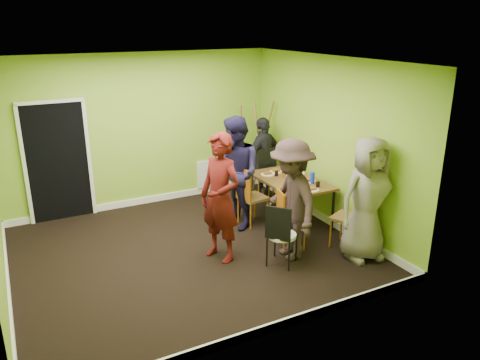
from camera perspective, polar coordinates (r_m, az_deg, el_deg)
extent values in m
plane|color=black|center=(7.20, -6.10, -8.62)|extent=(5.00, 5.00, 0.00)
cube|color=#8FB82F|center=(8.75, -11.88, 5.85)|extent=(5.00, 0.04, 2.80)
cube|color=#8FB82F|center=(4.76, 3.39, -4.80)|extent=(5.00, 0.04, 2.80)
cube|color=#8FB82F|center=(7.88, 10.74, 4.50)|extent=(0.04, 4.50, 2.80)
cube|color=white|center=(6.42, -6.98, 14.18)|extent=(5.00, 4.50, 0.04)
cube|color=black|center=(8.55, -21.34, 2.01)|extent=(1.00, 0.05, 2.04)
cube|color=white|center=(9.40, -3.81, 0.79)|extent=(0.50, 0.04, 0.55)
cylinder|color=black|center=(7.40, 6.49, -4.80)|extent=(0.04, 0.04, 0.71)
cylinder|color=black|center=(7.83, 11.25, -3.68)|extent=(0.04, 0.04, 0.71)
cylinder|color=black|center=(8.49, 1.33, -1.51)|extent=(0.04, 0.04, 0.71)
cylinder|color=black|center=(8.87, 5.76, -0.69)|extent=(0.04, 0.04, 0.71)
cube|color=brown|center=(8.00, 6.18, -0.06)|extent=(0.90, 1.50, 0.04)
cylinder|color=#C26912|center=(8.04, -0.22, -3.61)|extent=(0.03, 0.03, 0.47)
cylinder|color=#C26912|center=(7.77, 1.30, -4.43)|extent=(0.03, 0.03, 0.47)
cylinder|color=#C26912|center=(8.23, 1.81, -3.06)|extent=(0.03, 0.03, 0.47)
cylinder|color=#C26912|center=(7.98, 3.37, -3.84)|extent=(0.03, 0.03, 0.47)
cube|color=brown|center=(7.92, 1.58, -2.15)|extent=(0.47, 0.47, 0.04)
cube|color=#C26912|center=(7.71, 0.42, -0.49)|extent=(0.09, 0.40, 0.52)
cylinder|color=#C26912|center=(7.33, 4.60, -6.19)|extent=(0.02, 0.02, 0.43)
cylinder|color=#C26912|center=(7.05, 5.41, -7.26)|extent=(0.02, 0.02, 0.43)
cylinder|color=#C26912|center=(7.43, 6.97, -5.92)|extent=(0.02, 0.02, 0.43)
cylinder|color=#C26912|center=(7.16, 7.87, -6.96)|extent=(0.02, 0.02, 0.43)
cube|color=brown|center=(7.15, 6.27, -5.03)|extent=(0.46, 0.46, 0.04)
cube|color=#C26912|center=(7.00, 4.95, -3.27)|extent=(0.11, 0.36, 0.47)
cylinder|color=#C26912|center=(9.16, 4.07, -0.86)|extent=(0.03, 0.03, 0.45)
cylinder|color=#C26912|center=(8.98, 2.30, -1.25)|extent=(0.03, 0.03, 0.45)
cylinder|color=#C26912|center=(8.90, 5.33, -1.49)|extent=(0.03, 0.03, 0.45)
cylinder|color=#C26912|center=(8.72, 3.53, -1.90)|extent=(0.03, 0.03, 0.45)
cube|color=brown|center=(8.86, 3.84, 0.00)|extent=(0.43, 0.43, 0.04)
cube|color=#C26912|center=(8.93, 3.18, 1.97)|extent=(0.38, 0.06, 0.50)
cylinder|color=#C26912|center=(7.17, 13.52, -7.05)|extent=(0.03, 0.03, 0.48)
cylinder|color=#C26912|center=(7.47, 14.72, -6.06)|extent=(0.03, 0.03, 0.48)
cylinder|color=#C26912|center=(7.31, 10.96, -6.34)|extent=(0.03, 0.03, 0.48)
cylinder|color=#C26912|center=(7.61, 12.24, -5.41)|extent=(0.03, 0.03, 0.48)
cube|color=brown|center=(7.29, 13.00, -4.51)|extent=(0.56, 0.56, 0.04)
cube|color=#C26912|center=(7.11, 14.62, -2.76)|extent=(0.38, 0.19, 0.53)
cylinder|color=black|center=(6.67, 3.28, -8.80)|extent=(0.03, 0.03, 0.43)
cylinder|color=black|center=(6.57, 5.98, -9.31)|extent=(0.03, 0.03, 0.43)
cylinder|color=black|center=(6.94, 4.27, -7.64)|extent=(0.03, 0.03, 0.43)
cylinder|color=black|center=(6.85, 6.87, -8.12)|extent=(0.03, 0.03, 0.43)
cylinder|color=white|center=(6.66, 5.16, -6.72)|extent=(0.40, 0.40, 0.05)
cube|color=black|center=(6.39, 4.67, -5.35)|extent=(0.25, 0.31, 0.48)
cylinder|color=brown|center=(9.09, 0.15, 3.66)|extent=(0.27, 0.44, 1.87)
cylinder|color=brown|center=(9.31, 2.78, 4.01)|extent=(0.27, 0.44, 1.87)
cylinder|color=brown|center=(8.97, 2.32, 3.44)|extent=(0.04, 0.42, 1.82)
cube|color=brown|center=(9.17, 1.64, 3.43)|extent=(0.50, 0.04, 0.04)
cylinder|color=white|center=(8.20, 3.38, 0.69)|extent=(0.24, 0.24, 0.01)
cylinder|color=white|center=(7.51, 6.41, -1.13)|extent=(0.22, 0.22, 0.01)
cylinder|color=white|center=(8.37, 4.40, 1.03)|extent=(0.23, 0.23, 0.01)
cylinder|color=white|center=(7.53, 8.77, -1.19)|extent=(0.23, 0.23, 0.01)
cylinder|color=white|center=(8.32, 7.13, 0.83)|extent=(0.23, 0.23, 0.01)
cylinder|color=white|center=(7.92, 8.29, -0.14)|extent=(0.26, 0.26, 0.01)
cylinder|color=white|center=(8.03, 5.89, 0.96)|extent=(0.07, 0.07, 0.21)
cylinder|color=#1A37C8|center=(7.82, 8.80, 0.28)|extent=(0.08, 0.08, 0.20)
cylinder|color=#C26912|center=(8.06, 5.21, 0.56)|extent=(0.04, 0.04, 0.08)
cylinder|color=black|center=(8.14, 4.47, 0.81)|extent=(0.06, 0.06, 0.09)
cylinder|color=black|center=(8.31, 5.32, 1.20)|extent=(0.06, 0.06, 0.10)
cylinder|color=black|center=(7.68, 9.47, -0.49)|extent=(0.07, 0.07, 0.09)
imported|color=white|center=(7.77, 6.12, -0.13)|extent=(0.12, 0.12, 0.09)
imported|color=white|center=(8.18, 7.19, 0.77)|extent=(0.09, 0.09, 0.08)
imported|color=#500F0D|center=(6.61, -2.42, -2.19)|extent=(0.68, 0.80, 1.88)
imported|color=#1A1637|center=(7.66, -0.52, 0.81)|extent=(0.72, 0.92, 1.87)
imported|color=#302020|center=(6.70, 6.26, -2.43)|extent=(0.77, 1.21, 1.78)
imported|color=black|center=(9.03, 2.86, 2.69)|extent=(1.01, 0.70, 1.60)
imported|color=gray|center=(6.87, 15.29, -2.27)|extent=(0.95, 0.67, 1.82)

